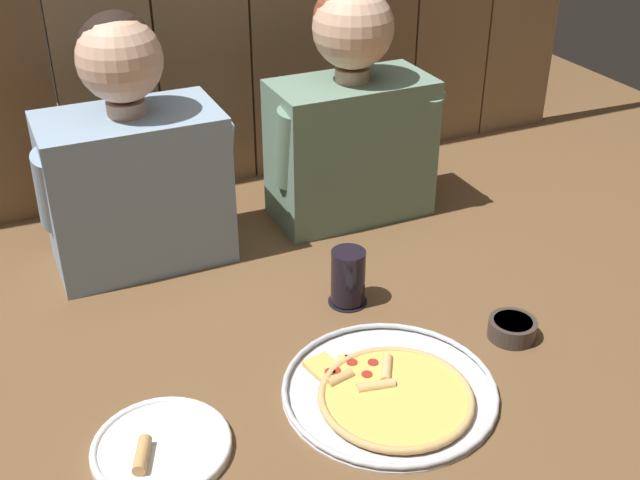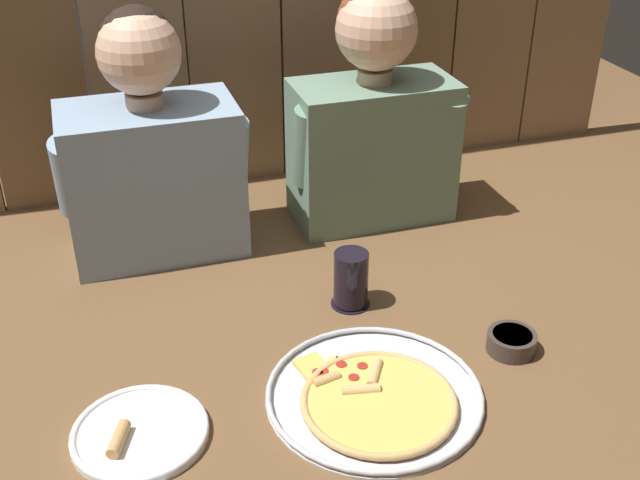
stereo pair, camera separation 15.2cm
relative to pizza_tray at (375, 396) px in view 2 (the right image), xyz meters
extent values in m
plane|color=brown|center=(-0.02, 0.17, -0.01)|extent=(3.20, 3.20, 0.00)
cylinder|color=silver|center=(0.00, 0.01, -0.01)|extent=(0.38, 0.38, 0.01)
torus|color=silver|center=(0.00, 0.01, 0.00)|extent=(0.38, 0.38, 0.01)
cylinder|color=#B23823|center=(0.00, -0.02, 0.00)|extent=(0.27, 0.27, 0.00)
cylinder|color=#EABC56|center=(0.00, -0.02, 0.00)|extent=(0.26, 0.26, 0.01)
torus|color=tan|center=(0.00, -0.02, 0.00)|extent=(0.27, 0.27, 0.01)
cube|color=#EFC660|center=(-0.02, 0.07, 0.00)|extent=(0.11, 0.11, 0.01)
cylinder|color=tan|center=(0.02, 0.05, 0.01)|extent=(0.05, 0.07, 0.02)
cylinder|color=#A3281E|center=(-0.03, 0.09, 0.01)|extent=(0.02, 0.02, 0.00)
cube|color=#EABC56|center=(-0.08, 0.10, 0.00)|extent=(0.07, 0.09, 0.01)
cylinder|color=tan|center=(-0.07, 0.06, 0.01)|extent=(0.06, 0.03, 0.02)
cylinder|color=#A3281E|center=(-0.07, 0.09, 0.01)|extent=(0.02, 0.02, 0.00)
cylinder|color=#A3281E|center=(-0.08, 0.09, 0.01)|extent=(0.02, 0.02, 0.00)
cube|color=#EFC660|center=(-0.01, 0.06, 0.00)|extent=(0.09, 0.11, 0.01)
cylinder|color=tan|center=(-0.02, 0.02, 0.01)|extent=(0.07, 0.03, 0.02)
cylinder|color=#A3281E|center=(-0.02, 0.05, 0.01)|extent=(0.02, 0.02, 0.00)
cylinder|color=#A3281E|center=(0.01, 0.08, 0.01)|extent=(0.02, 0.02, 0.00)
cylinder|color=white|center=(-0.40, 0.04, 0.00)|extent=(0.23, 0.23, 0.01)
torus|color=white|center=(-0.40, 0.04, 0.00)|extent=(0.23, 0.23, 0.01)
cylinder|color=tan|center=(-0.44, 0.02, 0.01)|extent=(0.05, 0.07, 0.02)
cylinder|color=black|center=(0.06, 0.29, -0.01)|extent=(0.08, 0.08, 0.01)
cylinder|color=black|center=(0.06, 0.29, 0.05)|extent=(0.07, 0.07, 0.12)
cylinder|color=#3D332D|center=(0.30, 0.05, 0.01)|extent=(0.09, 0.09, 0.04)
cylinder|color=#B23823|center=(0.30, 0.05, 0.02)|extent=(0.08, 0.08, 0.02)
cube|color=#849EB7|center=(-0.28, 0.65, 0.16)|extent=(0.38, 0.22, 0.34)
cylinder|color=#DBAD8E|center=(-0.28, 0.65, 0.35)|extent=(0.08, 0.08, 0.03)
sphere|color=#DBAD8E|center=(-0.28, 0.65, 0.45)|extent=(0.18, 0.18, 0.18)
sphere|color=black|center=(-0.28, 0.67, 0.47)|extent=(0.16, 0.16, 0.16)
cylinder|color=#849EB7|center=(-0.45, 0.61, 0.21)|extent=(0.08, 0.14, 0.20)
cylinder|color=#849EB7|center=(-0.11, 0.61, 0.21)|extent=(0.08, 0.13, 0.20)
cube|color=slate|center=(0.24, 0.65, 0.16)|extent=(0.38, 0.20, 0.34)
cylinder|color=#DBAD8E|center=(0.24, 0.65, 0.35)|extent=(0.08, 0.08, 0.03)
sphere|color=#DBAD8E|center=(0.24, 0.65, 0.46)|extent=(0.19, 0.19, 0.19)
sphere|color=brown|center=(0.24, 0.67, 0.47)|extent=(0.17, 0.17, 0.17)
cylinder|color=slate|center=(0.07, 0.61, 0.21)|extent=(0.08, 0.11, 0.20)
cylinder|color=slate|center=(0.41, 0.61, 0.21)|extent=(0.08, 0.13, 0.20)
camera|label=1|loc=(-0.56, -0.93, 0.93)|focal=44.36mm
camera|label=2|loc=(-0.42, -0.98, 0.93)|focal=44.36mm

